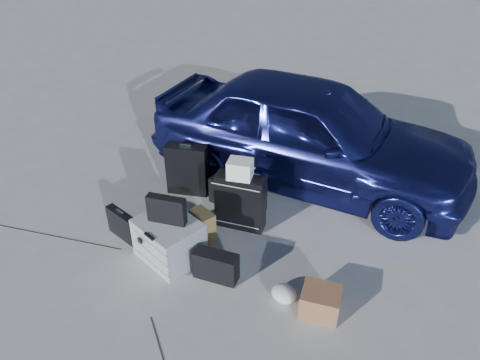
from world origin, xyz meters
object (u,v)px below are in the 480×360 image
cardboard_box (321,302)px  pelican_case (169,240)px  suitcase_left (187,170)px  briefcase (122,225)px  car (309,132)px  duffel_bag (238,194)px  suitcase_right (240,202)px

cardboard_box → pelican_case: bearing=-173.5°
suitcase_left → briefcase: bearing=-114.4°
car → suitcase_left: car is taller
cardboard_box → suitcase_left: bearing=158.8°
car → cardboard_box: 2.37m
duffel_bag → car: bearing=70.2°
pelican_case → suitcase_left: bearing=132.0°
pelican_case → suitcase_left: size_ratio=0.95×
briefcase → car: bearing=71.7°
suitcase_right → briefcase: bearing=-152.2°
pelican_case → cardboard_box: pelican_case is taller
pelican_case → duffel_bag: bearing=98.2°
suitcase_left → duffel_bag: (0.69, 0.10, -0.16)m
pelican_case → cardboard_box: (1.64, 0.19, -0.10)m
car → suitcase_right: bearing=165.9°
suitcase_left → duffel_bag: size_ratio=0.98×
briefcase → cardboard_box: briefcase is taller
suitcase_right → cardboard_box: 1.50m
duffel_bag → cardboard_box: bearing=-29.7°
car → briefcase: (-1.14, -2.22, -0.52)m
suitcase_right → duffel_bag: (-0.24, 0.31, -0.16)m
briefcase → cardboard_box: 2.31m
cardboard_box → car: bearing=120.1°
suitcase_right → cardboard_box: size_ratio=1.90×
briefcase → suitcase_right: size_ratio=0.65×
car → suitcase_left: (-1.10, -1.12, -0.36)m
suitcase_left → cardboard_box: size_ratio=1.88×
duffel_bag → cardboard_box: (1.57, -0.97, -0.04)m
suitcase_right → cardboard_box: bearing=-41.8°
briefcase → duffel_bag: bearing=67.7°
car → pelican_case: (-0.49, -2.18, -0.46)m
pelican_case → duffel_bag: size_ratio=0.93×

